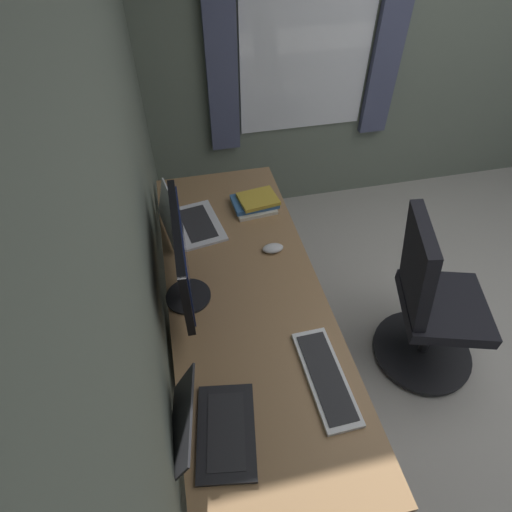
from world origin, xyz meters
TOP-DOWN VIEW (x-y plane):
  - wall_back at (0.00, 2.05)m, footprint 4.47×0.10m
  - wall_right at (1.99, 0.00)m, footprint 0.10×4.60m
  - window_panel at (1.93, 0.91)m, footprint 0.02×0.89m
  - curtain_near at (1.90, 0.34)m, footprint 0.05×0.20m
  - curtain_far at (1.90, 1.47)m, footprint 0.05×0.20m
  - desk at (0.39, 1.64)m, footprint 1.92×0.69m
  - drawer_pedestal at (0.25, 1.66)m, footprint 0.40×0.51m
  - monitor_primary at (0.42, 1.89)m, footprint 0.57×0.20m
  - laptop_leftmost at (0.88, 1.84)m, footprint 0.39×0.34m
  - laptop_left at (-0.20, 1.88)m, footprint 0.38×0.34m
  - keyboard_main at (-0.09, 1.42)m, footprint 0.42×0.15m
  - mouse_main at (0.62, 1.45)m, footprint 0.06×0.10m
  - book_stack_near at (0.98, 1.46)m, footprint 0.22×0.26m
  - office_chair at (0.31, 0.68)m, footprint 0.56×0.60m

SIDE VIEW (x-z plane):
  - drawer_pedestal at x=0.25m, z-range 0.00..0.69m
  - office_chair at x=0.31m, z-range -0.03..0.94m
  - desk at x=0.39m, z-range 0.30..1.03m
  - keyboard_main at x=-0.09m, z-range 0.73..0.75m
  - mouse_main at x=0.62m, z-range 0.73..0.76m
  - book_stack_near at x=0.98m, z-range 0.73..0.79m
  - laptop_left at x=-0.20m, z-range 0.68..0.87m
  - laptop_leftmost at x=0.88m, z-range 0.67..0.89m
  - monitor_primary at x=0.42m, z-range 0.76..1.20m
  - window_panel at x=1.93m, z-range 0.66..1.78m
  - curtain_near at x=1.90m, z-range 0.58..1.86m
  - curtain_far at x=1.90m, z-range 0.58..1.86m
  - wall_back at x=0.00m, z-range 0.00..2.60m
  - wall_right at x=1.99m, z-range 0.00..2.60m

